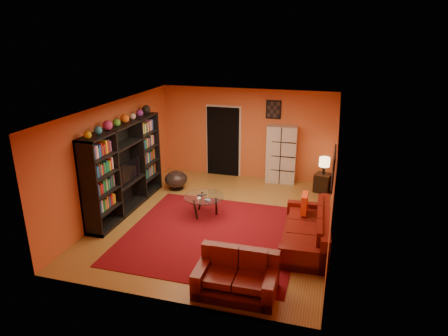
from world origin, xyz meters
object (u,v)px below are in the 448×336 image
(storage_cabinet, at_px, (281,155))
(side_table, at_px, (323,183))
(entertainment_unit, at_px, (125,168))
(tv, at_px, (126,171))
(table_lamp, at_px, (324,162))
(coffee_table, at_px, (204,198))
(sofa, at_px, (310,231))
(loveseat, at_px, (237,275))
(bowl_chair, at_px, (176,179))

(storage_cabinet, height_order, side_table, storage_cabinet)
(entertainment_unit, relative_size, tv, 3.31)
(tv, bearing_deg, table_lamp, -61.39)
(coffee_table, bearing_deg, sofa, -15.30)
(sofa, relative_size, storage_cabinet, 1.37)
(tv, relative_size, table_lamp, 1.96)
(side_table, relative_size, table_lamp, 1.08)
(tv, bearing_deg, loveseat, -125.73)
(loveseat, xyz_separation_m, bowl_chair, (-2.70, 3.92, -0.01))
(loveseat, relative_size, coffee_table, 1.44)
(tv, distance_m, bowl_chair, 1.79)
(entertainment_unit, xyz_separation_m, loveseat, (3.36, -2.42, -0.76))
(coffee_table, xyz_separation_m, storage_cabinet, (1.41, 2.64, 0.39))
(coffee_table, distance_m, side_table, 3.45)
(tv, height_order, bowl_chair, tv)
(storage_cabinet, bearing_deg, sofa, -74.16)
(side_table, bearing_deg, tv, -151.39)
(tv, height_order, storage_cabinet, storage_cabinet)
(tv, xyz_separation_m, storage_cabinet, (3.27, 2.84, -0.16))
(storage_cabinet, relative_size, side_table, 3.28)
(tv, height_order, loveseat, tv)
(loveseat, bearing_deg, tv, 53.47)
(storage_cabinet, bearing_deg, table_lamp, -20.75)
(entertainment_unit, bearing_deg, loveseat, -35.80)
(tv, bearing_deg, storage_cabinet, -49.04)
(entertainment_unit, height_order, sofa, entertainment_unit)
(sofa, distance_m, side_table, 2.93)
(tv, distance_m, side_table, 5.15)
(tv, height_order, coffee_table, tv)
(sofa, relative_size, loveseat, 1.67)
(tv, distance_m, storage_cabinet, 4.34)
(coffee_table, height_order, bowl_chair, bowl_chair)
(coffee_table, bearing_deg, side_table, 40.63)
(bowl_chair, distance_m, table_lamp, 4.01)
(sofa, distance_m, bowl_chair, 4.26)
(entertainment_unit, distance_m, storage_cabinet, 4.35)
(storage_cabinet, bearing_deg, tv, -141.34)
(bowl_chair, height_order, table_lamp, table_lamp)
(tv, bearing_deg, side_table, -61.39)
(entertainment_unit, relative_size, storage_cabinet, 1.83)
(coffee_table, height_order, table_lamp, table_lamp)
(storage_cabinet, height_order, bowl_chair, storage_cabinet)
(entertainment_unit, relative_size, coffee_table, 3.20)
(storage_cabinet, relative_size, bowl_chair, 2.64)
(bowl_chair, distance_m, side_table, 3.97)
(side_table, distance_m, table_lamp, 0.58)
(bowl_chair, bearing_deg, entertainment_unit, -113.72)
(entertainment_unit, height_order, side_table, entertainment_unit)
(tv, xyz_separation_m, bowl_chair, (0.61, 1.53, -0.71))
(entertainment_unit, xyz_separation_m, side_table, (4.53, 2.40, -0.80))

